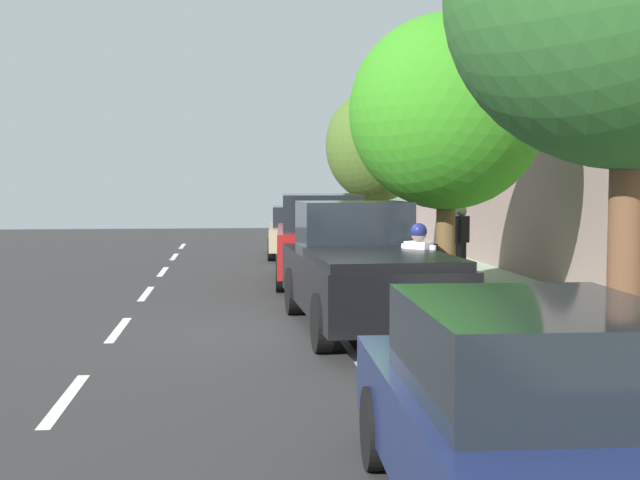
% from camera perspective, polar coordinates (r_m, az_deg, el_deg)
% --- Properties ---
extents(ground, '(56.50, 56.50, 0.00)m').
position_cam_1_polar(ground, '(13.20, -0.51, -5.99)').
color(ground, '#2C2C2C').
extents(sidewalk, '(3.44, 35.31, 0.13)m').
position_cam_1_polar(sidewalk, '(14.00, 14.50, -5.27)').
color(sidewalk, '#95AC87').
rests_on(sidewalk, ground).
extents(curb_edge, '(0.16, 35.31, 0.13)m').
position_cam_1_polar(curb_edge, '(13.48, 7.28, -5.53)').
color(curb_edge, gray).
rests_on(curb_edge, ground).
extents(lane_stripe_centre, '(0.14, 35.80, 0.01)m').
position_cam_1_polar(lane_stripe_centre, '(13.50, -13.33, -5.85)').
color(lane_stripe_centre, white).
rests_on(lane_stripe_centre, ground).
extents(lane_stripe_bike_edge, '(0.12, 35.31, 0.01)m').
position_cam_1_polar(lane_stripe_bike_edge, '(13.24, 1.04, -5.94)').
color(lane_stripe_bike_edge, white).
rests_on(lane_stripe_bike_edge, ground).
extents(parked_sedan_dark_blue_nearest, '(1.93, 4.45, 1.52)m').
position_cam_1_polar(parked_sedan_dark_blue_nearest, '(5.70, 14.22, -11.77)').
color(parked_sedan_dark_blue_nearest, navy).
rests_on(parked_sedan_dark_blue_nearest, ground).
extents(parked_pickup_black_second, '(2.20, 5.38, 1.95)m').
position_cam_1_polar(parked_pickup_black_second, '(13.15, 2.88, -2.07)').
color(parked_pickup_black_second, black).
rests_on(parked_pickup_black_second, ground).
extents(parked_suv_red_mid, '(2.19, 4.81, 1.99)m').
position_cam_1_polar(parked_suv_red_mid, '(18.93, 0.04, 0.17)').
color(parked_suv_red_mid, maroon).
rests_on(parked_suv_red_mid, ground).
extents(parked_sedan_tan_far, '(2.04, 4.50, 1.52)m').
position_cam_1_polar(parked_sedan_tan_far, '(25.67, -1.41, 0.56)').
color(parked_sedan_tan_far, tan).
rests_on(parked_sedan_tan_far, ground).
extents(bicycle_at_curb, '(1.33, 1.24, 0.79)m').
position_cam_1_polar(bicycle_at_curb, '(13.34, 5.34, -4.20)').
color(bicycle_at_curb, black).
rests_on(bicycle_at_curb, ground).
extents(cyclist_with_backpack, '(0.54, 0.55, 1.66)m').
position_cam_1_polar(cyclist_with_backpack, '(12.89, 6.69, -1.75)').
color(cyclist_with_backpack, '#C6B284').
rests_on(cyclist_with_backpack, ground).
extents(street_tree_mid_block, '(3.54, 3.54, 5.15)m').
position_cam_1_polar(street_tree_mid_block, '(15.67, 8.50, 8.42)').
color(street_tree_mid_block, brown).
rests_on(street_tree_mid_block, sidewalk).
extents(street_tree_far_end, '(2.76, 2.76, 4.62)m').
position_cam_1_polar(street_tree_far_end, '(22.94, 3.84, 6.25)').
color(street_tree_far_end, brown).
rests_on(street_tree_far_end, sidewalk).
extents(pedestrian_on_phone, '(0.43, 0.50, 1.62)m').
position_cam_1_polar(pedestrian_on_phone, '(18.75, 9.43, 0.13)').
color(pedestrian_on_phone, black).
rests_on(pedestrian_on_phone, sidewalk).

